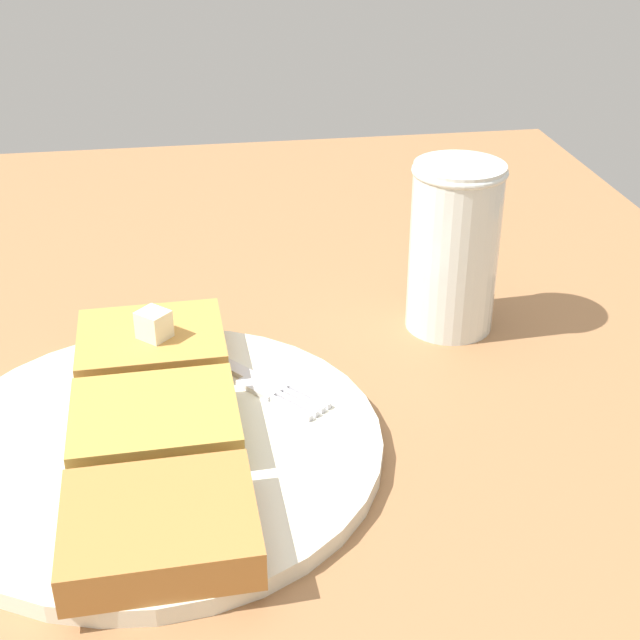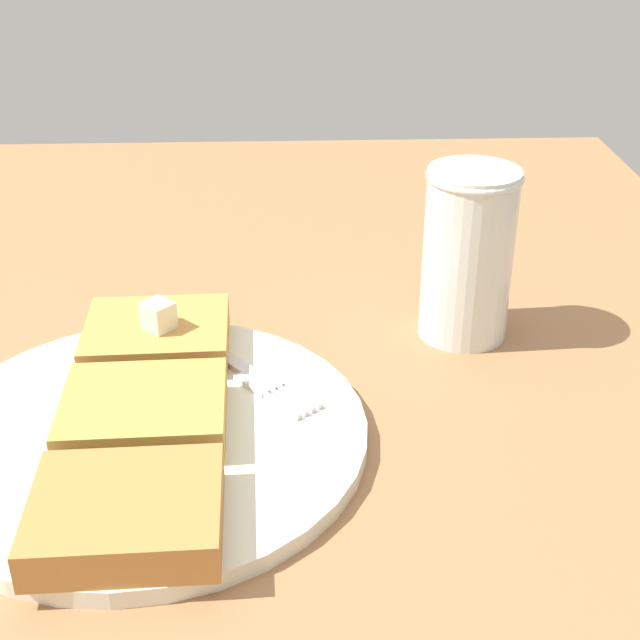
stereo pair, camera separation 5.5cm
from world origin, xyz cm
name	(u,v)px [view 1 (the left image)]	position (x,y,z in cm)	size (l,w,h in cm)	color
table_surface	(84,402)	(0.00, 0.00, 1.19)	(98.48, 98.48, 2.39)	#996A43
plate	(158,446)	(7.86, 4.85, 2.96)	(25.36, 25.36, 1.04)	silver
toast_slice_left	(152,346)	(-0.71, 4.55, 4.49)	(7.78, 9.14, 2.13)	#C68C41
toast_slice_middle	(155,423)	(7.86, 4.85, 4.49)	(7.78, 9.14, 2.13)	gold
toast_slice_right	(160,527)	(16.43, 5.14, 4.49)	(7.78, 9.14, 2.13)	#B5783A
butter_pat_primary	(154,323)	(-0.23, 4.87, 6.45)	(1.80, 1.62, 1.80)	#F5EDCA
fork	(238,371)	(1.61, 9.84, 3.61)	(13.26, 11.28, 0.36)	silver
syrup_jar	(453,256)	(-4.27, 25.23, 7.79)	(6.35, 6.35, 11.94)	#56270D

